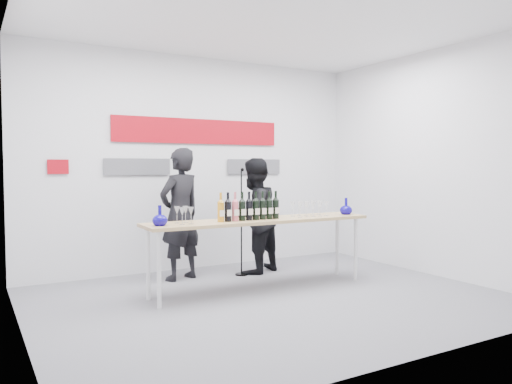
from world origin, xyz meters
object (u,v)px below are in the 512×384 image
at_px(presenter_left, 180,214).
at_px(mic_stand, 242,243).
at_px(tasting_table, 260,224).
at_px(presenter_right, 254,216).

relative_size(presenter_left, mic_stand, 1.18).
relative_size(tasting_table, presenter_left, 1.65).
bearing_deg(presenter_left, tasting_table, 104.19).
bearing_deg(tasting_table, presenter_left, 124.17).
bearing_deg(tasting_table, mic_stand, 78.31).
bearing_deg(presenter_right, tasting_table, 41.71).
xyz_separation_m(presenter_right, mic_stand, (-0.22, -0.05, -0.35)).
height_order(tasting_table, mic_stand, mic_stand).
height_order(tasting_table, presenter_right, presenter_right).
bearing_deg(mic_stand, presenter_left, 177.48).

